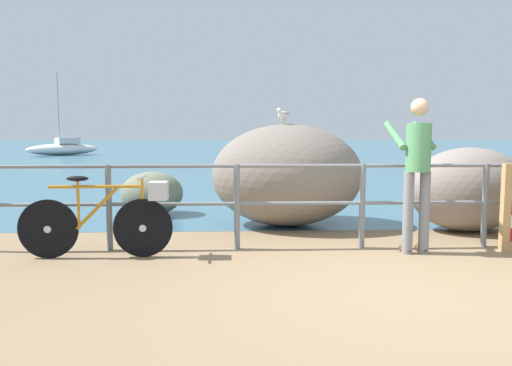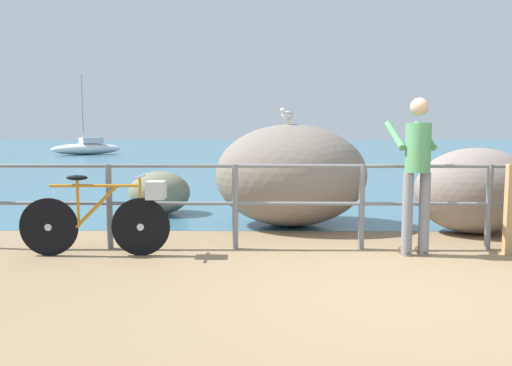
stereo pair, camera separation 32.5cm
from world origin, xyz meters
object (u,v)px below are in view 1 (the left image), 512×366
at_px(breakwater_boulder_main, 287,175).
at_px(seagull, 283,115).
at_px(person_at_railing, 417,168).
at_px(breakwater_boulder_left, 152,193).
at_px(breakwater_boulder_right, 469,190).
at_px(bicycle, 109,216).
at_px(sailboat, 63,148).

relative_size(breakwater_boulder_main, seagull, 7.17).
height_order(person_at_railing, breakwater_boulder_main, person_at_railing).
xyz_separation_m(breakwater_boulder_left, breakwater_boulder_right, (4.71, -1.59, 0.23)).
distance_m(bicycle, breakwater_boulder_right, 4.88).
height_order(breakwater_boulder_right, sailboat, sailboat).
bearing_deg(seagull, person_at_railing, 73.30).
bearing_deg(breakwater_boulder_main, breakwater_boulder_right, -12.54).
bearing_deg(seagull, breakwater_boulder_main, 149.19).
height_order(person_at_railing, breakwater_boulder_left, person_at_railing).
distance_m(breakwater_boulder_main, sailboat, 26.16).
bearing_deg(sailboat, person_at_railing, 76.08).
distance_m(person_at_railing, breakwater_boulder_left, 4.54).
bearing_deg(sailboat, breakwater_boulder_left, 71.67).
xyz_separation_m(breakwater_boulder_main, breakwater_boulder_right, (2.52, -0.56, -0.17)).
distance_m(breakwater_boulder_right, sailboat, 27.83).
height_order(breakwater_boulder_left, sailboat, sailboat).
distance_m(breakwater_boulder_main, breakwater_boulder_right, 2.59).
height_order(person_at_railing, breakwater_boulder_right, person_at_railing).
relative_size(breakwater_boulder_main, breakwater_boulder_right, 1.34).
distance_m(seagull, sailboat, 26.19).
height_order(bicycle, seagull, seagull).
distance_m(breakwater_boulder_left, sailboat, 24.34).
bearing_deg(sailboat, seagull, 75.12).
bearing_deg(breakwater_boulder_main, person_at_railing, -54.10).
relative_size(seagull, sailboat, 0.06).
bearing_deg(person_at_railing, bicycle, 84.57).
relative_size(breakwater_boulder_left, sailboat, 0.21).
distance_m(breakwater_boulder_main, breakwater_boulder_left, 2.45).
xyz_separation_m(bicycle, sailboat, (-9.09, 25.48, -0.04)).
bearing_deg(bicycle, seagull, 39.98).
distance_m(breakwater_boulder_right, seagull, 2.85).
relative_size(breakwater_boulder_right, seagull, 5.36).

